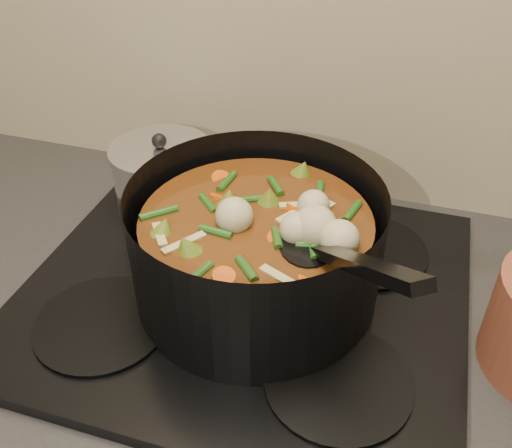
% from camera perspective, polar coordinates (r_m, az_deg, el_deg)
% --- Properties ---
extents(stovetop, '(0.62, 0.54, 0.03)m').
position_cam_1_polar(stovetop, '(0.84, -1.07, -6.61)').
color(stovetop, black).
rests_on(stovetop, counter).
extents(stockpot, '(0.44, 0.44, 0.25)m').
position_cam_1_polar(stockpot, '(0.77, 0.04, -2.44)').
color(stockpot, black).
rests_on(stockpot, stovetop).
extents(saucepan, '(0.17, 0.17, 0.14)m').
position_cam_1_polar(saucepan, '(0.97, -9.26, 4.67)').
color(saucepan, silver).
rests_on(saucepan, stovetop).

